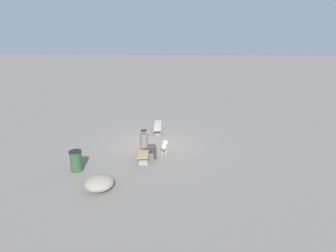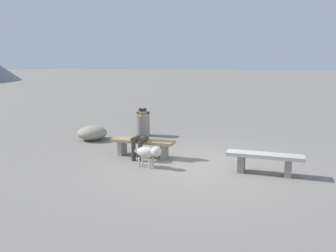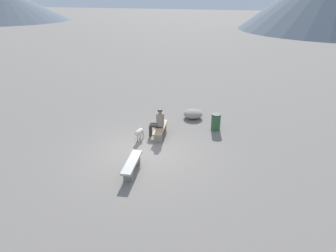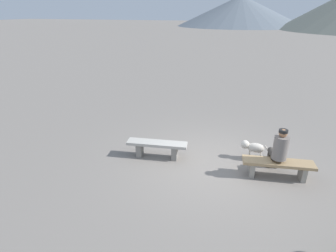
# 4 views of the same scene
# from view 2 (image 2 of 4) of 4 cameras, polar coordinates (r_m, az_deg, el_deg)

# --- Properties ---
(ground) EXTENTS (210.00, 210.00, 0.06)m
(ground) POSITION_cam_2_polar(r_m,az_deg,el_deg) (8.26, 5.11, -6.80)
(ground) COLOR gray
(bench_left) EXTENTS (1.69, 0.59, 0.46)m
(bench_left) POSITION_cam_2_polar(r_m,az_deg,el_deg) (7.84, 15.77, -5.42)
(bench_left) COLOR gray
(bench_left) RESTS_ON ground
(bench_right) EXTENTS (1.72, 0.64, 0.44)m
(bench_right) POSITION_cam_2_polar(r_m,az_deg,el_deg) (8.97, -4.23, -3.04)
(bench_right) COLOR gray
(bench_right) RESTS_ON ground
(seated_person) EXTENTS (0.42, 0.68, 1.28)m
(seated_person) POSITION_cam_2_polar(r_m,az_deg,el_deg) (8.79, -4.41, -0.62)
(seated_person) COLOR slate
(seated_person) RESTS_ON ground
(dog) EXTENTS (0.73, 0.27, 0.52)m
(dog) POSITION_cam_2_polar(r_m,az_deg,el_deg) (8.03, -3.23, -4.42)
(dog) COLOR beige
(dog) RESTS_ON ground
(trash_bin) EXTENTS (0.45, 0.45, 0.79)m
(trash_bin) POSITION_cam_2_polar(r_m,az_deg,el_deg) (11.55, -4.14, 0.40)
(trash_bin) COLOR #2D5633
(trash_bin) RESTS_ON ground
(boulder) EXTENTS (1.01, 1.04, 0.45)m
(boulder) POSITION_cam_2_polar(r_m,az_deg,el_deg) (11.14, -12.49, -1.12)
(boulder) COLOR gray
(boulder) RESTS_ON ground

